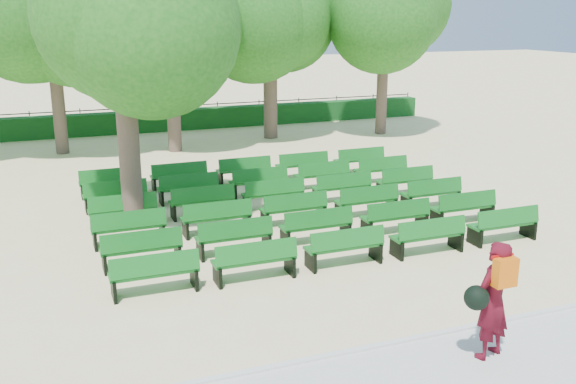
# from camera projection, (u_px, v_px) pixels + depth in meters

# --- Properties ---
(ground) EXTENTS (120.00, 120.00, 0.00)m
(ground) POSITION_uv_depth(u_px,v_px,m) (253.00, 227.00, 15.48)
(ground) COLOR beige
(curb) EXTENTS (30.00, 0.12, 0.10)m
(curb) POSITION_uv_depth(u_px,v_px,m) (379.00, 347.00, 9.85)
(curb) COLOR silver
(curb) RESTS_ON ground
(hedge) EXTENTS (26.00, 0.70, 0.90)m
(hedge) POSITION_uv_depth(u_px,v_px,m) (153.00, 121.00, 27.94)
(hedge) COLOR #14501C
(hedge) RESTS_ON ground
(fence) EXTENTS (26.00, 0.10, 1.02)m
(fence) POSITION_uv_depth(u_px,v_px,m) (152.00, 130.00, 28.42)
(fence) COLOR black
(fence) RESTS_ON ground
(tree_line) EXTENTS (21.80, 6.80, 7.04)m
(tree_line) POSITION_uv_depth(u_px,v_px,m) (172.00, 149.00, 24.47)
(tree_line) COLOR #24681C
(tree_line) RESTS_ON ground
(bench_array) EXTENTS (1.63, 0.52, 1.02)m
(bench_array) POSITION_uv_depth(u_px,v_px,m) (284.00, 213.00, 16.35)
(bench_array) COLOR #12681E
(bench_array) RESTS_ON ground
(tree_among) EXTENTS (4.31, 4.31, 6.15)m
(tree_among) POSITION_uv_depth(u_px,v_px,m) (122.00, 51.00, 14.47)
(tree_among) COLOR brown
(tree_among) RESTS_ON ground
(person) EXTENTS (0.90, 0.62, 1.81)m
(person) POSITION_uv_depth(u_px,v_px,m) (492.00, 299.00, 9.31)
(person) COLOR #4D0B17
(person) RESTS_ON ground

